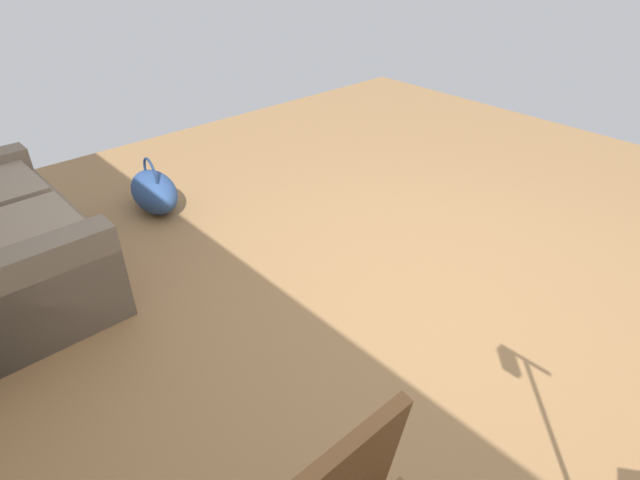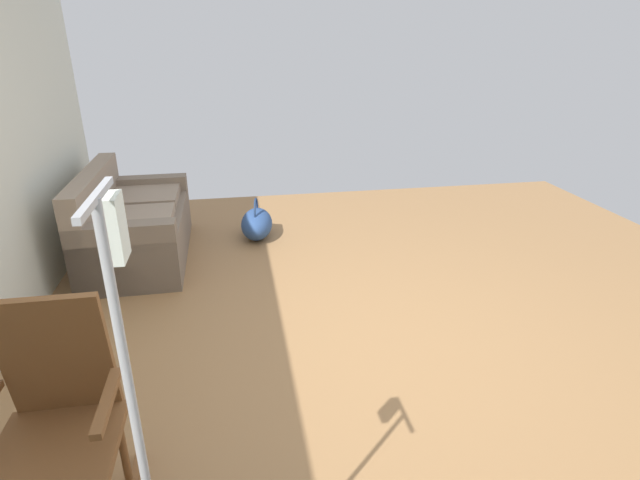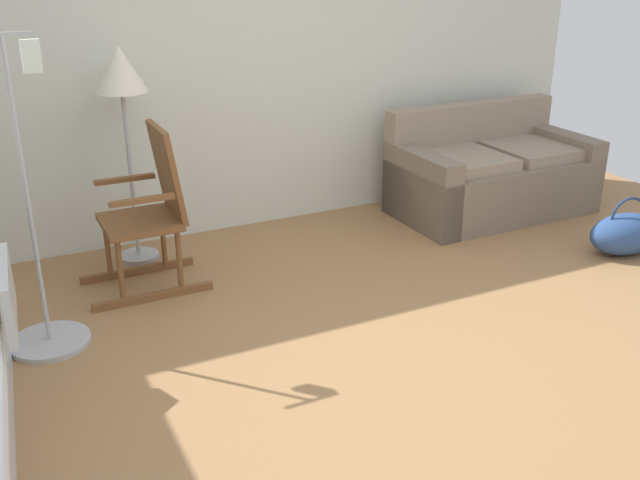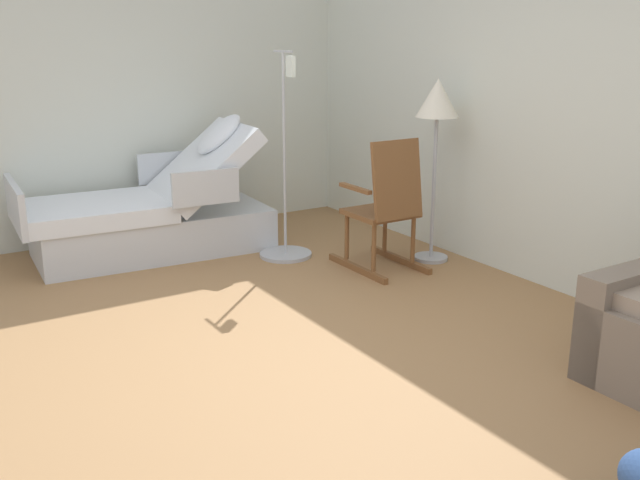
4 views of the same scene
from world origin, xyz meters
TOP-DOWN VIEW (x-y plane):
  - ground_plane at (0.00, 0.00)m, footprint 7.39×7.39m
  - back_wall at (0.00, 2.36)m, footprint 6.11×0.10m
  - side_wall at (-3.01, 0.00)m, footprint 0.10×4.81m
  - hospital_bed at (-2.33, 0.13)m, footprint 1.11×2.12m
  - rocking_chair at (-0.90, 1.53)m, footprint 0.76×0.51m
  - floor_lamp at (-0.90, 2.02)m, footprint 0.34×0.34m
  - iv_pole at (-1.62, 1.04)m, footprint 0.44×0.44m

SIDE VIEW (x-z plane):
  - ground_plane at x=0.00m, z-range 0.00..0.00m
  - iv_pole at x=-1.62m, z-range -0.59..1.09m
  - hospital_bed at x=-2.33m, z-range -0.27..0.91m
  - rocking_chair at x=-0.90m, z-range -0.02..1.03m
  - floor_lamp at x=-0.90m, z-range 0.49..1.97m
  - back_wall at x=0.00m, z-range 0.00..2.70m
  - side_wall at x=-3.01m, z-range 0.00..2.70m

